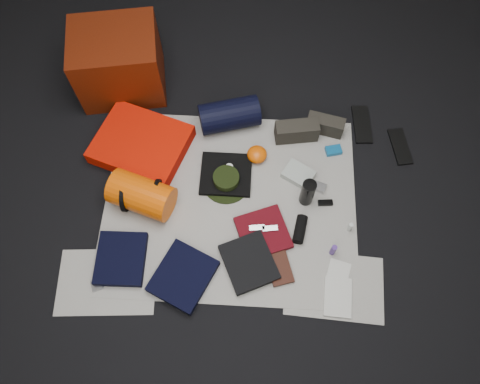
# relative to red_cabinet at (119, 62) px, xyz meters

# --- Properties ---
(floor) EXTENTS (4.50, 4.50, 0.02)m
(floor) POSITION_rel_red_cabinet_xyz_m (0.82, -0.90, -0.25)
(floor) COLOR black
(floor) RESTS_ON ground
(newspaper_mat) EXTENTS (1.60, 1.30, 0.01)m
(newspaper_mat) POSITION_rel_red_cabinet_xyz_m (0.82, -0.90, -0.23)
(newspaper_mat) COLOR #B9B5AB
(newspaper_mat) RESTS_ON floor
(newspaper_sheet_front_left) EXTENTS (0.61, 0.44, 0.00)m
(newspaper_sheet_front_left) POSITION_rel_red_cabinet_xyz_m (0.12, -1.45, -0.23)
(newspaper_sheet_front_left) COLOR #B9B5AB
(newspaper_sheet_front_left) RESTS_ON floor
(newspaper_sheet_front_right) EXTENTS (0.60, 0.43, 0.00)m
(newspaper_sheet_front_right) POSITION_rel_red_cabinet_xyz_m (1.47, -1.40, -0.23)
(newspaper_sheet_front_right) COLOR #B9B5AB
(newspaper_sheet_front_right) RESTS_ON floor
(red_cabinet) EXTENTS (0.64, 0.56, 0.47)m
(red_cabinet) POSITION_rel_red_cabinet_xyz_m (0.00, 0.00, 0.00)
(red_cabinet) COLOR #541606
(red_cabinet) RESTS_ON floor
(sleeping_pad) EXTENTS (0.70, 0.63, 0.11)m
(sleeping_pad) POSITION_rel_red_cabinet_xyz_m (0.20, -0.53, -0.18)
(sleeping_pad) COLOR red
(sleeping_pad) RESTS_ON newspaper_mat
(stuff_sack) EXTENTS (0.44, 0.34, 0.23)m
(stuff_sack) POSITION_rel_red_cabinet_xyz_m (0.27, -0.93, -0.12)
(stuff_sack) COLOR #D84D03
(stuff_sack) RESTS_ON newspaper_mat
(sack_strap_left) EXTENTS (0.02, 0.22, 0.22)m
(sack_strap_left) POSITION_rel_red_cabinet_xyz_m (0.17, -0.93, -0.12)
(sack_strap_left) COLOR black
(sack_strap_left) RESTS_ON newspaper_mat
(sack_strap_right) EXTENTS (0.03, 0.22, 0.22)m
(sack_strap_right) POSITION_rel_red_cabinet_xyz_m (0.37, -0.93, -0.12)
(sack_strap_right) COLOR black
(sack_strap_right) RESTS_ON newspaper_mat
(navy_duffel) EXTENTS (0.44, 0.31, 0.21)m
(navy_duffel) POSITION_rel_red_cabinet_xyz_m (0.77, -0.30, -0.13)
(navy_duffel) COLOR black
(navy_duffel) RESTS_ON newspaper_mat
(boonie_brim) EXTENTS (0.40, 0.40, 0.01)m
(boonie_brim) POSITION_rel_red_cabinet_xyz_m (0.78, -0.76, -0.23)
(boonie_brim) COLOR black
(boonie_brim) RESTS_ON newspaper_mat
(boonie_crown) EXTENTS (0.17, 0.17, 0.07)m
(boonie_crown) POSITION_rel_red_cabinet_xyz_m (0.78, -0.76, -0.18)
(boonie_crown) COLOR black
(boonie_crown) RESTS_ON boonie_brim
(hiking_boot_left) EXTENTS (0.30, 0.15, 0.14)m
(hiking_boot_left) POSITION_rel_red_cabinet_xyz_m (1.23, -0.38, -0.16)
(hiking_boot_left) COLOR #2A2721
(hiking_boot_left) RESTS_ON newspaper_mat
(hiking_boot_right) EXTENTS (0.26, 0.15, 0.13)m
(hiking_boot_right) POSITION_rel_red_cabinet_xyz_m (1.43, -0.32, -0.17)
(hiking_boot_right) COLOR #2A2721
(hiking_boot_right) RESTS_ON newspaper_mat
(flip_flop_left) EXTENTS (0.13, 0.31, 0.02)m
(flip_flop_left) POSITION_rel_red_cabinet_xyz_m (1.69, -0.26, -0.23)
(flip_flop_left) COLOR black
(flip_flop_left) RESTS_ON floor
(flip_flop_right) EXTENTS (0.15, 0.29, 0.02)m
(flip_flop_right) POSITION_rel_red_cabinet_xyz_m (1.94, -0.42, -0.23)
(flip_flop_right) COLOR black
(flip_flop_right) RESTS_ON floor
(trousers_navy_a) EXTENTS (0.30, 0.34, 0.05)m
(trousers_navy_a) POSITION_rel_red_cabinet_xyz_m (0.19, -1.32, -0.20)
(trousers_navy_a) COLOR black
(trousers_navy_a) RESTS_ON newspaper_mat
(trousers_navy_b) EXTENTS (0.43, 0.45, 0.05)m
(trousers_navy_b) POSITION_rel_red_cabinet_xyz_m (0.57, -1.40, -0.20)
(trousers_navy_b) COLOR black
(trousers_navy_b) RESTS_ON newspaper_mat
(trousers_charcoal) EXTENTS (0.39, 0.41, 0.05)m
(trousers_charcoal) POSITION_rel_red_cabinet_xyz_m (0.95, -1.30, -0.21)
(trousers_charcoal) COLOR black
(trousers_charcoal) RESTS_ON newspaper_mat
(black_tshirt) EXTENTS (0.33, 0.31, 0.03)m
(black_tshirt) POSITION_rel_red_cabinet_xyz_m (0.78, -0.71, -0.21)
(black_tshirt) COLOR black
(black_tshirt) RESTS_ON newspaper_mat
(red_shirt) EXTENTS (0.38, 0.38, 0.04)m
(red_shirt) POSITION_rel_red_cabinet_xyz_m (1.03, -1.10, -0.21)
(red_shirt) COLOR #510810
(red_shirt) RESTS_ON newspaper_mat
(orange_stuff_sack) EXTENTS (0.15, 0.15, 0.09)m
(orange_stuff_sack) POSITION_rel_red_cabinet_xyz_m (0.97, -0.56, -0.19)
(orange_stuff_sack) COLOR #D84D03
(orange_stuff_sack) RESTS_ON newspaper_mat
(first_aid_pouch) EXTENTS (0.23, 0.22, 0.05)m
(first_aid_pouch) POSITION_rel_red_cabinet_xyz_m (1.25, -0.68, -0.21)
(first_aid_pouch) COLOR #98A097
(first_aid_pouch) RESTS_ON newspaper_mat
(water_bottle) EXTENTS (0.10, 0.10, 0.22)m
(water_bottle) POSITION_rel_red_cabinet_xyz_m (1.30, -0.85, -0.12)
(water_bottle) COLOR black
(water_bottle) RESTS_ON newspaper_mat
(speaker) EXTENTS (0.10, 0.18, 0.07)m
(speaker) POSITION_rel_red_cabinet_xyz_m (1.26, -1.07, -0.20)
(speaker) COLOR black
(speaker) RESTS_ON newspaper_mat
(compact_camera) EXTENTS (0.11, 0.09, 0.04)m
(compact_camera) POSITION_rel_red_cabinet_xyz_m (1.38, -0.76, -0.21)
(compact_camera) COLOR #A9AAAE
(compact_camera) RESTS_ON newspaper_mat
(cyan_case) EXTENTS (0.12, 0.09, 0.03)m
(cyan_case) POSITION_rel_red_cabinet_xyz_m (1.48, -0.49, -0.21)
(cyan_case) COLOR #0D5385
(cyan_case) RESTS_ON newspaper_mat
(toiletry_purple) EXTENTS (0.04, 0.04, 0.10)m
(toiletry_purple) POSITION_rel_red_cabinet_xyz_m (1.46, -1.20, -0.18)
(toiletry_purple) COLOR #47267D
(toiletry_purple) RESTS_ON newspaper_mat
(toiletry_clear) EXTENTS (0.03, 0.03, 0.08)m
(toiletry_clear) POSITION_rel_red_cabinet_xyz_m (1.57, -1.04, -0.19)
(toiletry_clear) COLOR #B8BDB8
(toiletry_clear) RESTS_ON newspaper_mat
(paperback_book) EXTENTS (0.18, 0.23, 0.03)m
(paperback_book) POSITION_rel_red_cabinet_xyz_m (1.14, -1.32, -0.22)
(paperback_book) COLOR black
(paperback_book) RESTS_ON newspaper_mat
(map_booklet) EXTENTS (0.17, 0.24, 0.01)m
(map_booklet) POSITION_rel_red_cabinet_xyz_m (1.48, -1.47, -0.22)
(map_booklet) COLOR beige
(map_booklet) RESTS_ON newspaper_mat
(map_printout) EXTENTS (0.17, 0.19, 0.01)m
(map_printout) POSITION_rel_red_cabinet_xyz_m (1.49, -1.33, -0.23)
(map_printout) COLOR beige
(map_printout) RESTS_ON newspaper_mat
(sunglasses) EXTENTS (0.10, 0.05, 0.02)m
(sunglasses) POSITION_rel_red_cabinet_xyz_m (1.42, -0.87, -0.22)
(sunglasses) COLOR black
(sunglasses) RESTS_ON newspaper_mat
(key_cluster) EXTENTS (0.09, 0.09, 0.01)m
(key_cluster) POSITION_rel_red_cabinet_xyz_m (0.07, -1.48, -0.22)
(key_cluster) COLOR #A9AAAE
(key_cluster) RESTS_ON newspaper_mat
(tape_roll) EXTENTS (0.05, 0.05, 0.03)m
(tape_roll) POSITION_rel_red_cabinet_xyz_m (0.80, -0.68, -0.18)
(tape_roll) COLOR white
(tape_roll) RESTS_ON black_tshirt
(energy_bar_a) EXTENTS (0.10, 0.05, 0.01)m
(energy_bar_a) POSITION_rel_red_cabinet_xyz_m (0.99, -1.08, -0.18)
(energy_bar_a) COLOR #A9AAAE
(energy_bar_a) RESTS_ON red_shirt
(energy_bar_b) EXTENTS (0.10, 0.05, 0.01)m
(energy_bar_b) POSITION_rel_red_cabinet_xyz_m (1.07, -1.08, -0.18)
(energy_bar_b) COLOR #A9AAAE
(energy_bar_b) RESTS_ON red_shirt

